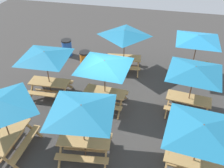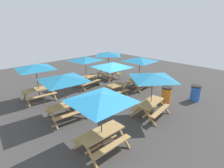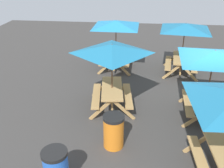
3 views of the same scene
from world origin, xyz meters
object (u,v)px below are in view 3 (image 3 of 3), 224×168
picnic_table_3 (185,30)px  picnic_table_2 (112,54)px  picnic_table_0 (214,60)px  picnic_table_6 (116,27)px  trash_bin_orange (114,131)px

picnic_table_3 → picnic_table_2: bearing=146.6°
picnic_table_3 → picnic_table_0: bearing=-167.7°
picnic_table_2 → picnic_table_6: 3.53m
picnic_table_2 → trash_bin_orange: bearing=-179.3°
picnic_table_3 → picnic_table_6: same height
picnic_table_6 → trash_bin_orange: (-5.58, -0.47, -1.49)m
picnic_table_2 → picnic_table_6: same height
picnic_table_3 → trash_bin_orange: picnic_table_3 is taller
picnic_table_0 → picnic_table_2: (0.23, 3.11, 0.00)m
picnic_table_0 → picnic_table_6: same height
picnic_table_2 → picnic_table_6: (3.52, 0.20, 0.00)m
picnic_table_0 → picnic_table_3: (3.50, 0.32, 0.00)m
picnic_table_2 → picnic_table_6: bearing=-3.4°
picnic_table_2 → trash_bin_orange: size_ratio=2.38×
picnic_table_2 → trash_bin_orange: 2.56m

